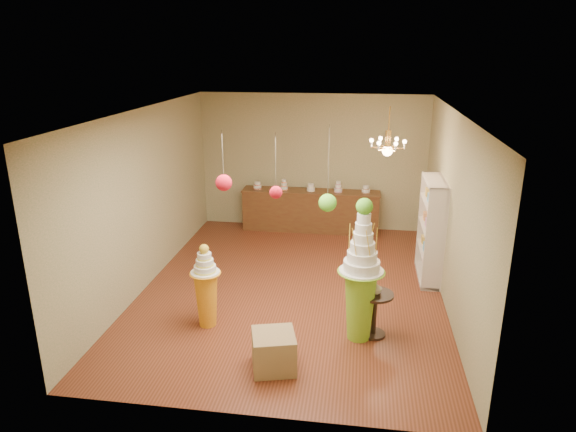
# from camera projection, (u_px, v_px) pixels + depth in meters

# --- Properties ---
(floor) EXTENTS (6.50, 6.50, 0.00)m
(floor) POSITION_uv_depth(u_px,v_px,m) (292.00, 288.00, 8.81)
(floor) COLOR #602B1A
(floor) RESTS_ON ground
(ceiling) EXTENTS (6.50, 6.50, 0.00)m
(ceiling) POSITION_uv_depth(u_px,v_px,m) (293.00, 111.00, 7.87)
(ceiling) COLOR white
(ceiling) RESTS_ON ground
(wall_back) EXTENTS (5.00, 0.04, 3.00)m
(wall_back) POSITION_uv_depth(u_px,v_px,m) (312.00, 162.00, 11.39)
(wall_back) COLOR gray
(wall_back) RESTS_ON ground
(wall_front) EXTENTS (5.00, 0.04, 3.00)m
(wall_front) POSITION_uv_depth(u_px,v_px,m) (250.00, 295.00, 5.28)
(wall_front) COLOR gray
(wall_front) RESTS_ON ground
(wall_left) EXTENTS (0.04, 6.50, 3.00)m
(wall_left) POSITION_uv_depth(u_px,v_px,m) (147.00, 198.00, 8.68)
(wall_left) COLOR gray
(wall_left) RESTS_ON ground
(wall_right) EXTENTS (0.04, 6.50, 3.00)m
(wall_right) POSITION_uv_depth(u_px,v_px,m) (451.00, 211.00, 7.99)
(wall_right) COLOR gray
(wall_right) RESTS_ON ground
(pedestal_green) EXTENTS (0.81, 0.81, 2.07)m
(pedestal_green) POSITION_uv_depth(u_px,v_px,m) (361.00, 286.00, 7.05)
(pedestal_green) COLOR #7DBC29
(pedestal_green) RESTS_ON floor
(pedestal_orange) EXTENTS (0.52, 0.52, 1.28)m
(pedestal_orange) POSITION_uv_depth(u_px,v_px,m) (206.00, 292.00, 7.48)
(pedestal_orange) COLOR orange
(pedestal_orange) RESTS_ON floor
(burlap_riser) EXTENTS (0.66, 0.66, 0.49)m
(burlap_riser) POSITION_uv_depth(u_px,v_px,m) (274.00, 351.00, 6.54)
(burlap_riser) COLOR #8E734D
(burlap_riser) RESTS_ON floor
(sideboard) EXTENTS (3.04, 0.54, 1.16)m
(sideboard) POSITION_uv_depth(u_px,v_px,m) (311.00, 210.00, 11.45)
(sideboard) COLOR #54321A
(sideboard) RESTS_ON floor
(shelving_unit) EXTENTS (0.33, 1.20, 1.80)m
(shelving_unit) POSITION_uv_depth(u_px,v_px,m) (431.00, 230.00, 8.95)
(shelving_unit) COLOR beige
(shelving_unit) RESTS_ON floor
(round_table) EXTENTS (0.54, 0.54, 0.66)m
(round_table) POSITION_uv_depth(u_px,v_px,m) (375.00, 308.00, 7.23)
(round_table) COLOR black
(round_table) RESTS_ON floor
(vase) EXTENTS (0.18, 0.18, 0.18)m
(vase) POSITION_uv_depth(u_px,v_px,m) (376.00, 288.00, 7.13)
(vase) COLOR beige
(vase) RESTS_ON round_table
(pom_red_left) EXTENTS (0.20, 0.20, 0.75)m
(pom_red_left) POSITION_uv_depth(u_px,v_px,m) (224.00, 183.00, 6.29)
(pom_red_left) COLOR #423C30
(pom_red_left) RESTS_ON ceiling
(pom_green_mid) EXTENTS (0.24, 0.24, 1.17)m
(pom_green_mid) POSITION_uv_depth(u_px,v_px,m) (328.00, 203.00, 6.86)
(pom_green_mid) COLOR #423C30
(pom_green_mid) RESTS_ON ceiling
(pom_red_right) EXTENTS (0.15, 0.15, 0.79)m
(pom_red_right) POSITION_uv_depth(u_px,v_px,m) (276.00, 192.00, 6.11)
(pom_red_right) COLOR #423C30
(pom_red_right) RESTS_ON ceiling
(chandelier) EXTENTS (0.68, 0.68, 0.85)m
(chandelier) POSITION_uv_depth(u_px,v_px,m) (388.00, 148.00, 8.72)
(chandelier) COLOR gold
(chandelier) RESTS_ON ceiling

